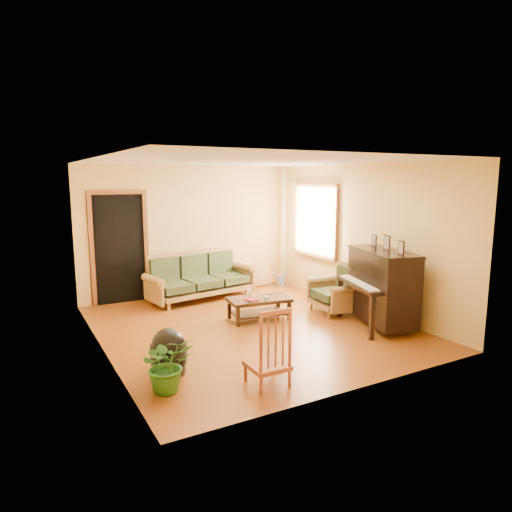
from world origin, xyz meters
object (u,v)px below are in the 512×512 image
coffee_table (259,309)px  potted_plant (167,364)px  armchair (335,289)px  footstool (169,357)px  sofa (201,276)px  piano (382,288)px  red_chair (267,346)px  ceramic_crock (281,280)px

coffee_table → potted_plant: potted_plant is taller
armchair → footstool: 3.54m
sofa → coffee_table: size_ratio=2.07×
piano → coffee_table: bearing=158.4°
red_chair → armchair: bearing=38.0°
coffee_table → potted_plant: bearing=-140.4°
armchair → red_chair: 3.12m
footstool → potted_plant: bearing=-109.9°
coffee_table → ceramic_crock: (1.65, 1.93, -0.07)m
ceramic_crock → potted_plant: potted_plant is taller
piano → sofa: bearing=139.6°
sofa → ceramic_crock: bearing=-2.4°
sofa → armchair: bearing=-58.2°
piano → potted_plant: (-3.73, -0.57, -0.30)m
ceramic_crock → potted_plant: bearing=-135.8°
sofa → potted_plant: (-1.83, -3.49, -0.13)m
sofa → ceramic_crock: (1.99, 0.23, -0.33)m
footstool → ceramic_crock: bearing=41.8°
coffee_table → piano: (1.56, -1.23, 0.43)m
piano → potted_plant: bearing=-154.7°
sofa → red_chair: (-0.78, -3.88, 0.01)m
piano → red_chair: size_ratio=1.50×
sofa → ceramic_crock: 2.03m
sofa → piano: (1.90, -2.92, 0.16)m
sofa → footstool: bearing=-127.7°
armchair → ceramic_crock: bearing=88.7°
footstool → red_chair: size_ratio=0.47×
sofa → ceramic_crock: size_ratio=8.90×
piano → ceramic_crock: 3.19m
coffee_table → footstool: bearing=-146.3°
potted_plant → ceramic_crock: bearing=44.2°
armchair → coffee_table: bearing=174.0°
ceramic_crock → potted_plant: 5.34m
red_chair → potted_plant: (-1.06, 0.38, -0.14)m
piano → footstool: (-3.57, -0.11, -0.40)m
sofa → footstool: sofa is taller
footstool → ceramic_crock: size_ratio=1.86×
sofa → red_chair: 3.95m
sofa → piano: piano is taller
sofa → red_chair: bearing=-110.2°
sofa → armchair: size_ratio=2.48×
armchair → red_chair: bearing=-136.8°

